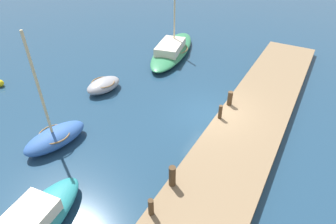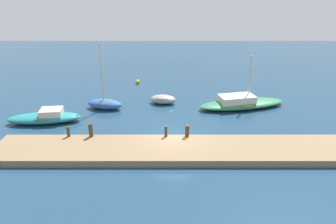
{
  "view_description": "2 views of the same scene",
  "coord_description": "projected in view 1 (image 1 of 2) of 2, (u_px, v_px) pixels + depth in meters",
  "views": [
    {
      "loc": [
        -12.22,
        -4.23,
        9.28
      ],
      "look_at": [
        -1.49,
        1.91,
        0.5
      ],
      "focal_mm": 30.43,
      "sensor_mm": 36.0,
      "label": 1
    },
    {
      "loc": [
        -0.41,
        -19.13,
        9.84
      ],
      "look_at": [
        -0.46,
        2.74,
        0.85
      ],
      "focal_mm": 32.51,
      "sensor_mm": 36.0,
      "label": 2
    }
  ],
  "objects": [
    {
      "name": "marker_buoy",
      "position": [
        0.0,
        83.0,
        18.25
      ],
      "size": [
        0.44,
        0.44,
        0.44
      ],
      "primitive_type": "sphere",
      "color": "yellow",
      "rests_on": "ground_plane"
    },
    {
      "name": "mooring_post_mid_east",
      "position": [
        220.0,
        112.0,
        14.61
      ],
      "size": [
        0.2,
        0.2,
        0.76
      ],
      "primitive_type": "cylinder",
      "color": "#47331E",
      "rests_on": "dock_platform"
    },
    {
      "name": "mooring_post_west",
      "position": [
        151.0,
        207.0,
        9.94
      ],
      "size": [
        0.2,
        0.2,
        0.72
      ],
      "primitive_type": "cylinder",
      "color": "#47331E",
      "rests_on": "dock_platform"
    },
    {
      "name": "sailboat_green",
      "position": [
        172.0,
        50.0,
        22.1
      ],
      "size": [
        8.15,
        4.01,
        4.6
      ],
      "rotation": [
        0.0,
        0.0,
        0.22
      ],
      "color": "#2D7A4C",
      "rests_on": "ground_plane"
    },
    {
      "name": "dinghy_grey",
      "position": [
        103.0,
        85.0,
        17.7
      ],
      "size": [
        2.52,
        1.74,
        0.78
      ],
      "rotation": [
        0.0,
        0.0,
        -0.17
      ],
      "color": "#939399",
      "rests_on": "ground_plane"
    },
    {
      "name": "dock_platform",
      "position": [
        249.0,
        124.0,
        14.75
      ],
      "size": [
        23.02,
        3.43,
        0.45
      ],
      "primitive_type": "cube",
      "color": "#846B4C",
      "rests_on": "ground_plane"
    },
    {
      "name": "ground_plane",
      "position": [
        211.0,
        116.0,
        15.74
      ],
      "size": [
        84.0,
        84.0,
        0.0
      ],
      "primitive_type": "plane",
      "color": "navy"
    },
    {
      "name": "rowboat_blue",
      "position": [
        55.0,
        137.0,
        13.55
      ],
      "size": [
        3.3,
        2.0,
        5.68
      ],
      "rotation": [
        0.0,
        0.0,
        -0.2
      ],
      "color": "#2D569E",
      "rests_on": "ground_plane"
    },
    {
      "name": "mooring_post_mid_west",
      "position": [
        172.0,
        176.0,
        10.96
      ],
      "size": [
        0.27,
        0.27,
        0.94
      ],
      "primitive_type": "cylinder",
      "color": "#47331E",
      "rests_on": "dock_platform"
    },
    {
      "name": "mooring_post_east",
      "position": [
        230.0,
        98.0,
        15.61
      ],
      "size": [
        0.27,
        0.27,
        0.81
      ],
      "primitive_type": "cylinder",
      "color": "#47331E",
      "rests_on": "dock_platform"
    }
  ]
}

